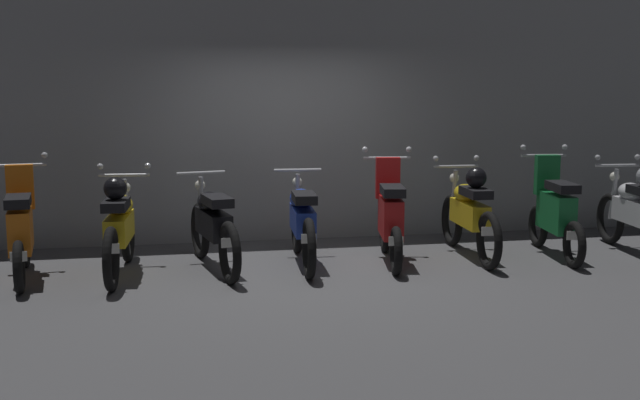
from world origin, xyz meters
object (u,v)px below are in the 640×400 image
at_px(motorbike_slot_5, 390,217).
at_px(motorbike_slot_6, 469,213).
at_px(motorbike_slot_2, 119,227).
at_px(motorbike_slot_3, 213,226).
at_px(motorbike_slot_1, 21,229).
at_px(motorbike_slot_8, 636,211).
at_px(motorbike_slot_7, 555,212).
at_px(motorbike_slot_4, 302,222).

distance_m(motorbike_slot_5, motorbike_slot_6, 0.99).
xyz_separation_m(motorbike_slot_2, motorbike_slot_3, (0.99, 0.08, -0.04)).
distance_m(motorbike_slot_1, motorbike_slot_8, 6.98).
xyz_separation_m(motorbike_slot_5, motorbike_slot_8, (2.98, -0.17, 0.00)).
distance_m(motorbike_slot_5, motorbike_slot_7, 1.99).
height_order(motorbike_slot_6, motorbike_slot_8, same).
height_order(motorbike_slot_7, motorbike_slot_8, motorbike_slot_7).
relative_size(motorbike_slot_2, motorbike_slot_4, 1.00).
relative_size(motorbike_slot_1, motorbike_slot_3, 0.87).
bearing_deg(motorbike_slot_4, motorbike_slot_1, -178.11).
relative_size(motorbike_slot_5, motorbike_slot_8, 0.86).
distance_m(motorbike_slot_6, motorbike_slot_8, 2.01).
xyz_separation_m(motorbike_slot_2, motorbike_slot_8, (5.97, -0.12, 0.00)).
height_order(motorbike_slot_5, motorbike_slot_7, same).
relative_size(motorbike_slot_5, motorbike_slot_6, 0.86).
relative_size(motorbike_slot_2, motorbike_slot_8, 1.00).
bearing_deg(motorbike_slot_8, motorbike_slot_6, 172.44).
xyz_separation_m(motorbike_slot_2, motorbike_slot_4, (1.99, 0.13, -0.04)).
relative_size(motorbike_slot_6, motorbike_slot_7, 1.16).
distance_m(motorbike_slot_1, motorbike_slot_6, 4.99).
bearing_deg(motorbike_slot_4, motorbike_slot_5, -4.63).
distance_m(motorbike_slot_7, motorbike_slot_8, 1.00).
bearing_deg(motorbike_slot_8, motorbike_slot_1, 178.72).
bearing_deg(motorbike_slot_2, motorbike_slot_4, 3.85).
bearing_deg(motorbike_slot_3, motorbike_slot_2, -175.55).
height_order(motorbike_slot_2, motorbike_slot_4, motorbike_slot_2).
bearing_deg(motorbike_slot_6, motorbike_slot_7, -8.99).
bearing_deg(motorbike_slot_6, motorbike_slot_8, -7.56).
bearing_deg(motorbike_slot_4, motorbike_slot_6, 0.29).
xyz_separation_m(motorbike_slot_1, motorbike_slot_3, (1.99, 0.04, -0.04)).
xyz_separation_m(motorbike_slot_1, motorbike_slot_8, (6.98, -0.16, 0.00)).
bearing_deg(motorbike_slot_4, motorbike_slot_7, -2.83).
xyz_separation_m(motorbike_slot_2, motorbike_slot_7, (4.98, -0.01, -0.00)).
height_order(motorbike_slot_1, motorbike_slot_3, motorbike_slot_1).
bearing_deg(motorbike_slot_3, motorbike_slot_6, 1.29).
bearing_deg(motorbike_slot_4, motorbike_slot_3, -176.75).
distance_m(motorbike_slot_1, motorbike_slot_3, 1.99).
bearing_deg(motorbike_slot_6, motorbike_slot_5, -174.72).
relative_size(motorbike_slot_3, motorbike_slot_5, 1.16).
xyz_separation_m(motorbike_slot_1, motorbike_slot_4, (2.99, 0.10, -0.04)).
relative_size(motorbike_slot_2, motorbike_slot_3, 1.01).
relative_size(motorbike_slot_1, motorbike_slot_6, 0.86).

